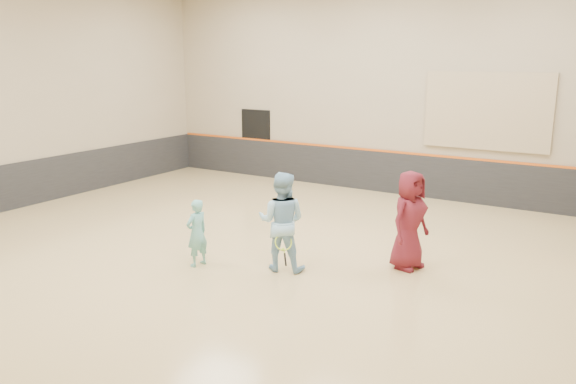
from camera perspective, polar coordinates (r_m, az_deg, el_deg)
The scene contains 14 objects.
room at distance 11.41m, azimuth -1.64°, elevation -1.96°, with size 15.04×12.04×6.22m.
wainscot_back at distance 16.65m, azimuth 9.62°, elevation 2.03°, with size 14.90×0.04×1.20m, color #232326.
wainscot_left at distance 16.64m, azimuth -23.78°, elevation 1.06°, with size 0.04×11.90×1.20m, color #232326.
accent_stripe at distance 16.53m, azimuth 9.69°, elevation 4.13°, with size 14.90×0.03×0.06m, color #D85914.
acoustic_panel at distance 15.56m, azimuth 19.56°, elevation 7.74°, with size 3.20×0.08×2.00m, color tan.
doorway at distance 18.67m, azimuth -3.26°, elevation 4.99°, with size 1.10×0.05×2.20m, color black.
girl at distance 10.70m, azimuth -9.24°, elevation -4.12°, with size 0.47×0.31×1.29m, color #6BB9B6.
instructor at distance 10.30m, azimuth -0.64°, elevation -3.01°, with size 0.90×0.70×1.85m, color #97CAEA.
young_man at distance 10.61m, azimuth 12.23°, elevation -2.80°, with size 0.91×0.59×1.86m, color maroon.
held_racket at distance 10.10m, azimuth -0.48°, elevation -5.13°, with size 0.40×0.40×0.63m, color #BEE331, non-canonical shape.
spare_racket at distance 14.76m, azimuth 0.47°, elevation -1.46°, with size 0.64×0.64×0.09m, color yellow, non-canonical shape.
ball_under_racket at distance 11.53m, azimuth -0.51°, elevation -5.84°, with size 0.07×0.07×0.07m, color #CAE334.
ball_in_hand at distance 10.44m, azimuth 12.34°, elevation -2.10°, with size 0.07×0.07×0.07m, color #C4D231.
ball_beside_spare at distance 14.92m, azimuth 0.73°, elevation -1.34°, with size 0.07×0.07×0.07m, color yellow.
Camera 1 is at (6.00, -9.22, 3.84)m, focal length 35.00 mm.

